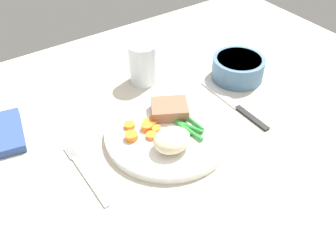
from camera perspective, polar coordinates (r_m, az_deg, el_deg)
The scene contains 10 objects.
dining_table at distance 75.64cm, azimuth 1.39°, elevation -0.72°, with size 120.00×90.00×2.00cm.
dinner_plate at distance 72.46cm, azimuth 0.00°, elevation -1.07°, with size 24.69×24.69×1.60cm, color white.
meat_portion at distance 75.00cm, azimuth 0.42°, elevation 2.71°, with size 7.32×5.97×2.45cm, color #936047.
mashed_potatoes at distance 66.99cm, azimuth 0.58°, elevation -2.18°, with size 7.06×6.08×3.90cm, color beige.
carrot_slices at distance 71.53cm, azimuth -3.78°, elevation -0.44°, with size 7.69×7.05×1.20cm.
green_beans at distance 72.14cm, azimuth 3.20°, elevation -0.09°, with size 3.97×8.20×0.87cm.
fork at distance 67.32cm, azimuth -12.51°, elevation -7.32°, with size 1.44×16.60×0.40cm.
knife at distance 81.38cm, azimuth 10.20°, elevation 3.18°, with size 1.70×20.50×0.64cm.
water_glass at distance 85.93cm, azimuth -3.85°, elevation 9.20°, with size 6.55×6.55×9.48cm.
salad_bowl at distance 88.96cm, azimuth 10.73°, elevation 8.92°, with size 12.09×12.09×5.18cm.
Camera 1 is at (-33.17, -45.14, 51.83)cm, focal length 39.66 mm.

